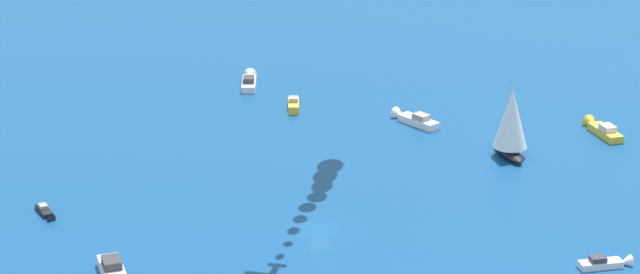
{
  "coord_description": "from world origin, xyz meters",
  "views": [
    {
      "loc": [
        23.55,
        150.71,
        72.9
      ],
      "look_at": [
        0.0,
        0.0,
        13.83
      ],
      "focal_mm": 67.87,
      "sensor_mm": 36.0,
      "label": 1
    }
  ],
  "objects_px": {
    "motorboat_outer_ring_a": "(413,119)",
    "motorboat_outer_ring_b": "(601,129)",
    "motorboat_near_centre": "(46,212)",
    "motorboat_inshore": "(608,263)",
    "sailboat_offshore": "(511,122)",
    "motorboat_far_stbd": "(249,81)",
    "motorboat_far_port": "(294,106)"
  },
  "relations": [
    {
      "from": "motorboat_near_centre",
      "to": "motorboat_outer_ring_a",
      "type": "distance_m",
      "value": 66.88
    },
    {
      "from": "motorboat_inshore",
      "to": "sailboat_offshore",
      "type": "relative_size",
      "value": 0.57
    },
    {
      "from": "motorboat_far_stbd",
      "to": "motorboat_outer_ring_b",
      "type": "height_order",
      "value": "motorboat_far_stbd"
    },
    {
      "from": "motorboat_inshore",
      "to": "motorboat_outer_ring_b",
      "type": "relative_size",
      "value": 0.73
    },
    {
      "from": "motorboat_near_centre",
      "to": "motorboat_far_port",
      "type": "height_order",
      "value": "motorboat_far_port"
    },
    {
      "from": "motorboat_inshore",
      "to": "motorboat_outer_ring_a",
      "type": "relative_size",
      "value": 0.77
    },
    {
      "from": "motorboat_far_port",
      "to": "motorboat_far_stbd",
      "type": "height_order",
      "value": "motorboat_far_stbd"
    },
    {
      "from": "motorboat_far_stbd",
      "to": "sailboat_offshore",
      "type": "distance_m",
      "value": 56.68
    },
    {
      "from": "motorboat_near_centre",
      "to": "motorboat_far_port",
      "type": "relative_size",
      "value": 0.73
    },
    {
      "from": "motorboat_outer_ring_a",
      "to": "motorboat_far_port",
      "type": "bearing_deg",
      "value": -28.22
    },
    {
      "from": "motorboat_outer_ring_b",
      "to": "sailboat_offshore",
      "type": "bearing_deg",
      "value": 22.1
    },
    {
      "from": "motorboat_near_centre",
      "to": "sailboat_offshore",
      "type": "distance_m",
      "value": 73.38
    },
    {
      "from": "motorboat_near_centre",
      "to": "sailboat_offshore",
      "type": "bearing_deg",
      "value": -171.06
    },
    {
      "from": "motorboat_near_centre",
      "to": "motorboat_inshore",
      "type": "bearing_deg",
      "value": 159.3
    },
    {
      "from": "motorboat_outer_ring_a",
      "to": "motorboat_outer_ring_b",
      "type": "relative_size",
      "value": 0.95
    },
    {
      "from": "motorboat_near_centre",
      "to": "motorboat_inshore",
      "type": "xyz_separation_m",
      "value": [
        -73.53,
        27.78,
        0.14
      ]
    },
    {
      "from": "motorboat_far_port",
      "to": "motorboat_outer_ring_b",
      "type": "xyz_separation_m",
      "value": [
        -49.55,
        20.15,
        0.18
      ]
    },
    {
      "from": "motorboat_outer_ring_a",
      "to": "motorboat_outer_ring_b",
      "type": "xyz_separation_m",
      "value": [
        -30.21,
        9.77,
        0.01
      ]
    },
    {
      "from": "sailboat_offshore",
      "to": "motorboat_outer_ring_b",
      "type": "height_order",
      "value": "sailboat_offshore"
    },
    {
      "from": "motorboat_near_centre",
      "to": "sailboat_offshore",
      "type": "relative_size",
      "value": 0.43
    },
    {
      "from": "motorboat_far_port",
      "to": "motorboat_outer_ring_a",
      "type": "distance_m",
      "value": 21.96
    },
    {
      "from": "motorboat_far_stbd",
      "to": "sailboat_offshore",
      "type": "xyz_separation_m",
      "value": [
        -37.64,
        42.08,
        5.05
      ]
    },
    {
      "from": "motorboat_near_centre",
      "to": "motorboat_inshore",
      "type": "height_order",
      "value": "motorboat_inshore"
    },
    {
      "from": "sailboat_offshore",
      "to": "motorboat_outer_ring_a",
      "type": "xyz_separation_m",
      "value": [
        11.84,
        -17.23,
        -5.06
      ]
    },
    {
      "from": "motorboat_far_stbd",
      "to": "motorboat_outer_ring_b",
      "type": "relative_size",
      "value": 1.01
    },
    {
      "from": "motorboat_far_port",
      "to": "motorboat_outer_ring_a",
      "type": "bearing_deg",
      "value": 151.78
    },
    {
      "from": "motorboat_far_stbd",
      "to": "motorboat_outer_ring_b",
      "type": "bearing_deg",
      "value": 148.27
    },
    {
      "from": "motorboat_far_port",
      "to": "sailboat_offshore",
      "type": "height_order",
      "value": "sailboat_offshore"
    },
    {
      "from": "motorboat_near_centre",
      "to": "motorboat_inshore",
      "type": "distance_m",
      "value": 78.6
    },
    {
      "from": "motorboat_outer_ring_b",
      "to": "motorboat_near_centre",
      "type": "bearing_deg",
      "value": 11.73
    },
    {
      "from": "motorboat_outer_ring_a",
      "to": "motorboat_far_stbd",
      "type": "bearing_deg",
      "value": -43.94
    },
    {
      "from": "sailboat_offshore",
      "to": "motorboat_outer_ring_a",
      "type": "bearing_deg",
      "value": -55.5
    }
  ]
}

